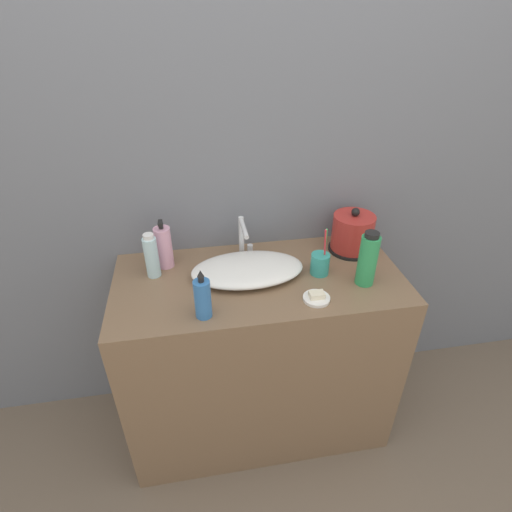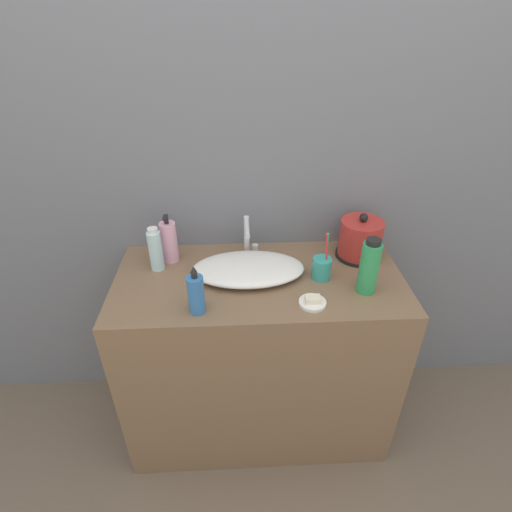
{
  "view_description": "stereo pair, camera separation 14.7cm",
  "coord_description": "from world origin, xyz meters",
  "px_view_note": "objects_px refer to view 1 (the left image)",
  "views": [
    {
      "loc": [
        -0.22,
        -0.96,
        1.73
      ],
      "look_at": [
        -0.01,
        0.26,
        0.94
      ],
      "focal_mm": 28.0,
      "sensor_mm": 36.0,
      "label": 1
    },
    {
      "loc": [
        -0.08,
        -0.98,
        1.73
      ],
      "look_at": [
        -0.01,
        0.26,
        0.94
      ],
      "focal_mm": 28.0,
      "sensor_mm": 36.0,
      "label": 2
    }
  ],
  "objects_px": {
    "mouthwash_bottle": "(368,259)",
    "hand_cream_bottle": "(203,298)",
    "toothbrush_cup": "(320,263)",
    "shampoo_bottle": "(152,256)",
    "electric_kettle": "(352,234)",
    "lotion_bottle": "(164,247)",
    "faucet": "(243,236)"
  },
  "relations": [
    {
      "from": "toothbrush_cup",
      "to": "hand_cream_bottle",
      "type": "relative_size",
      "value": 1.09
    },
    {
      "from": "shampoo_bottle",
      "to": "faucet",
      "type": "bearing_deg",
      "value": 11.56
    },
    {
      "from": "faucet",
      "to": "toothbrush_cup",
      "type": "distance_m",
      "value": 0.32
    },
    {
      "from": "faucet",
      "to": "toothbrush_cup",
      "type": "height_order",
      "value": "toothbrush_cup"
    },
    {
      "from": "mouthwash_bottle",
      "to": "toothbrush_cup",
      "type": "bearing_deg",
      "value": 148.93
    },
    {
      "from": "electric_kettle",
      "to": "shampoo_bottle",
      "type": "height_order",
      "value": "electric_kettle"
    },
    {
      "from": "lotion_bottle",
      "to": "mouthwash_bottle",
      "type": "height_order",
      "value": "mouthwash_bottle"
    },
    {
      "from": "mouthwash_bottle",
      "to": "hand_cream_bottle",
      "type": "distance_m",
      "value": 0.61
    },
    {
      "from": "faucet",
      "to": "toothbrush_cup",
      "type": "relative_size",
      "value": 0.85
    },
    {
      "from": "lotion_bottle",
      "to": "toothbrush_cup",
      "type": "bearing_deg",
      "value": -14.71
    },
    {
      "from": "hand_cream_bottle",
      "to": "toothbrush_cup",
      "type": "bearing_deg",
      "value": 20.92
    },
    {
      "from": "toothbrush_cup",
      "to": "shampoo_bottle",
      "type": "bearing_deg",
      "value": 171.49
    },
    {
      "from": "shampoo_bottle",
      "to": "hand_cream_bottle",
      "type": "xyz_separation_m",
      "value": [
        0.17,
        -0.27,
        -0.01
      ]
    },
    {
      "from": "shampoo_bottle",
      "to": "electric_kettle",
      "type": "bearing_deg",
      "value": 3.52
    },
    {
      "from": "faucet",
      "to": "electric_kettle",
      "type": "relative_size",
      "value": 0.88
    },
    {
      "from": "toothbrush_cup",
      "to": "lotion_bottle",
      "type": "height_order",
      "value": "lotion_bottle"
    },
    {
      "from": "electric_kettle",
      "to": "mouthwash_bottle",
      "type": "distance_m",
      "value": 0.24
    },
    {
      "from": "hand_cream_bottle",
      "to": "lotion_bottle",
      "type": "bearing_deg",
      "value": 111.61
    },
    {
      "from": "hand_cream_bottle",
      "to": "electric_kettle",
      "type": "bearing_deg",
      "value": 26.54
    },
    {
      "from": "faucet",
      "to": "hand_cream_bottle",
      "type": "distance_m",
      "value": 0.39
    },
    {
      "from": "faucet",
      "to": "hand_cream_bottle",
      "type": "bearing_deg",
      "value": -118.37
    },
    {
      "from": "mouthwash_bottle",
      "to": "hand_cream_bottle",
      "type": "height_order",
      "value": "mouthwash_bottle"
    },
    {
      "from": "toothbrush_cup",
      "to": "lotion_bottle",
      "type": "bearing_deg",
      "value": 165.29
    },
    {
      "from": "shampoo_bottle",
      "to": "mouthwash_bottle",
      "type": "bearing_deg",
      "value": -13.23
    },
    {
      "from": "toothbrush_cup",
      "to": "shampoo_bottle",
      "type": "height_order",
      "value": "toothbrush_cup"
    },
    {
      "from": "electric_kettle",
      "to": "lotion_bottle",
      "type": "xyz_separation_m",
      "value": [
        -0.77,
        0.01,
        0.01
      ]
    },
    {
      "from": "shampoo_bottle",
      "to": "mouthwash_bottle",
      "type": "xyz_separation_m",
      "value": [
        0.78,
        -0.18,
        0.02
      ]
    },
    {
      "from": "lotion_bottle",
      "to": "faucet",
      "type": "bearing_deg",
      "value": 2.52
    },
    {
      "from": "mouthwash_bottle",
      "to": "faucet",
      "type": "bearing_deg",
      "value": 148.51
    },
    {
      "from": "toothbrush_cup",
      "to": "hand_cream_bottle",
      "type": "distance_m",
      "value": 0.49
    },
    {
      "from": "toothbrush_cup",
      "to": "mouthwash_bottle",
      "type": "distance_m",
      "value": 0.18
    },
    {
      "from": "electric_kettle",
      "to": "shampoo_bottle",
      "type": "relative_size",
      "value": 1.08
    }
  ]
}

